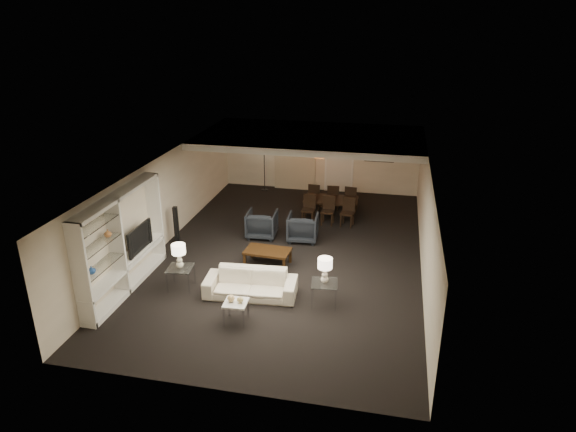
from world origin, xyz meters
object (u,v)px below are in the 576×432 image
(side_table_left, at_px, (181,278))
(chair_nm, at_px, (328,211))
(coffee_table, at_px, (268,257))
(chair_nl, at_px, (308,209))
(armchair_left, at_px, (262,224))
(side_table_right, at_px, (324,293))
(pendant_light, at_px, (320,153))
(table_lamp_right, at_px, (325,271))
(floor_lamp, at_px, (264,167))
(armchair_right, at_px, (303,227))
(vase_amber, at_px, (108,233))
(chair_fl, at_px, (315,196))
(marble_table, at_px, (236,312))
(vase_blue, at_px, (91,270))
(floor_speaker, at_px, (176,225))
(television, at_px, (136,238))
(chair_nr, at_px, (347,212))
(sofa, at_px, (251,284))
(chair_fr, at_px, (352,198))
(table_lamp_left, at_px, (179,256))
(chair_fm, at_px, (333,197))
(dining_table, at_px, (330,208))

(side_table_left, xyz_separation_m, chair_nm, (2.83, 4.61, 0.17))
(coffee_table, xyz_separation_m, chair_nl, (0.53, 3.01, 0.23))
(armchair_left, height_order, side_table_right, armchair_left)
(pendant_light, xyz_separation_m, table_lamp_right, (1.02, -5.82, -1.09))
(side_table_right, bearing_deg, floor_lamp, 113.96)
(armchair_right, bearing_deg, side_table_right, 104.71)
(vase_amber, relative_size, chair_fl, 0.20)
(coffee_table, xyz_separation_m, marble_table, (0.00, -2.70, 0.03))
(marble_table, xyz_separation_m, vase_blue, (-2.93, -0.46, 0.91))
(side_table_left, relative_size, floor_speaker, 0.53)
(armchair_left, height_order, television, television)
(armchair_left, relative_size, chair_nr, 0.98)
(sofa, distance_m, chair_nl, 4.65)
(pendant_light, relative_size, television, 0.47)
(chair_nr, bearing_deg, chair_fr, 97.97)
(television, distance_m, chair_fl, 6.64)
(side_table_right, distance_m, chair_nl, 4.76)
(television, distance_m, chair_nr, 6.39)
(side_table_right, distance_m, television, 4.68)
(floor_lamp, bearing_deg, table_lamp_left, -91.02)
(armchair_right, height_order, floor_lamp, floor_lamp)
(vase_blue, distance_m, chair_nl, 7.12)
(table_lamp_left, height_order, marble_table, table_lamp_left)
(pendant_light, bearing_deg, marble_table, -95.61)
(armchair_right, xyz_separation_m, side_table_right, (1.10, -3.30, -0.12))
(chair_fl, distance_m, chair_fm, 0.60)
(armchair_right, height_order, vase_blue, vase_blue)
(sofa, height_order, table_lamp_right, table_lamp_right)
(pendant_light, bearing_deg, armchair_left, -116.90)
(armchair_right, xyz_separation_m, chair_nm, (0.53, 1.31, 0.05))
(armchair_left, relative_size, chair_nm, 0.98)
(marble_table, bearing_deg, table_lamp_left, 147.09)
(vase_blue, bearing_deg, pendant_light, 63.96)
(side_table_right, height_order, chair_fl, chair_fl)
(sofa, relative_size, chair_nl, 2.40)
(chair_nr, bearing_deg, vase_amber, -122.72)
(armchair_left, distance_m, vase_blue, 5.45)
(chair_nl, xyz_separation_m, chair_fm, (0.60, 1.30, 0.00))
(sofa, distance_m, dining_table, 5.38)
(sofa, height_order, chair_fl, chair_fl)
(floor_speaker, bearing_deg, chair_fr, 29.92)
(vase_blue, bearing_deg, chair_nl, 60.74)
(sofa, relative_size, chair_fr, 2.40)
(coffee_table, relative_size, vase_amber, 6.62)
(table_lamp_right, relative_size, chair_fm, 0.68)
(marble_table, bearing_deg, floor_lamp, 100.51)
(armchair_right, xyz_separation_m, side_table_left, (-2.30, -3.30, -0.12))
(pendant_light, xyz_separation_m, floor_speaker, (-3.50, -3.47, -1.38))
(chair_nr, relative_size, chair_fm, 1.00)
(chair_fm, bearing_deg, floor_speaker, 37.75)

